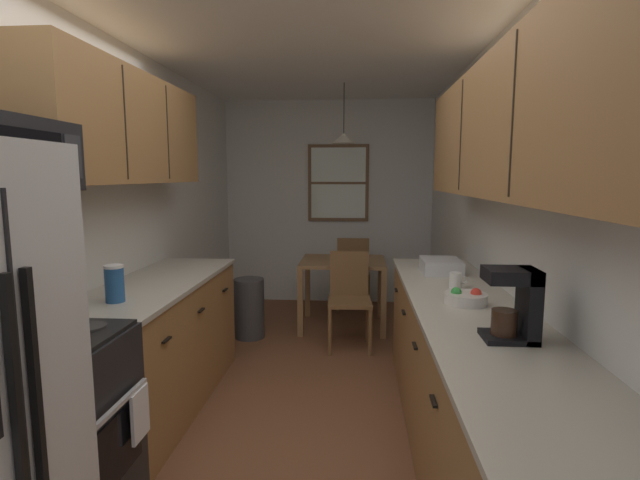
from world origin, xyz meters
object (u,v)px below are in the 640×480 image
at_px(storage_canister, 115,283).
at_px(table_serving_bowl, 342,257).
at_px(dish_rack, 441,266).
at_px(microwave_over_range, 0,155).
at_px(dining_table, 343,271).
at_px(fruit_bowl, 466,297).
at_px(dining_chair_near, 349,295).
at_px(stove_range, 49,433).
at_px(trash_bin, 249,308).
at_px(coffee_maker, 517,303).
at_px(dining_chair_far, 353,270).
at_px(mug_by_coffeemaker, 456,281).

xyz_separation_m(storage_canister, table_serving_bowl, (1.21, 2.47, -0.25)).
bearing_deg(dish_rack, microwave_over_range, -141.88).
relative_size(dining_table, fruit_bowl, 3.75).
distance_m(dining_table, fruit_bowl, 2.46).
relative_size(storage_canister, fruit_bowl, 0.90).
height_order(dining_chair_near, storage_canister, storage_canister).
bearing_deg(stove_range, table_serving_bowl, 68.94).
height_order(storage_canister, fruit_bowl, storage_canister).
distance_m(microwave_over_range, fruit_bowl, 2.35).
relative_size(trash_bin, storage_canister, 2.81).
bearing_deg(coffee_maker, dining_table, 106.12).
xyz_separation_m(dining_chair_far, coffee_maker, (0.74, -3.50, 0.57)).
distance_m(dining_chair_far, trash_bin, 1.45).
distance_m(dining_chair_near, storage_canister, 2.32).
height_order(dining_chair_far, fruit_bowl, fruit_bowl).
xyz_separation_m(fruit_bowl, table_serving_bowl, (-0.78, 2.35, -0.18)).
xyz_separation_m(trash_bin, storage_canister, (-0.30, -2.02, 0.71)).
xyz_separation_m(storage_canister, dish_rack, (1.99, 1.00, -0.06)).
distance_m(dining_chair_far, dish_rack, 2.18).
height_order(stove_range, coffee_maker, coffee_maker).
relative_size(dining_table, storage_canister, 4.17).
xyz_separation_m(dish_rack, table_serving_bowl, (-0.79, 1.47, -0.19)).
bearing_deg(fruit_bowl, dining_chair_near, 111.37).
bearing_deg(dish_rack, dining_chair_near, 129.00).
bearing_deg(coffee_maker, dish_rack, 92.71).
bearing_deg(dining_chair_far, coffee_maker, -78.01).
relative_size(stove_range, mug_by_coffeemaker, 9.69).
bearing_deg(trash_bin, dining_chair_near, -9.43).
distance_m(stove_range, fruit_bowl, 2.17).
relative_size(stove_range, coffee_maker, 3.46).
bearing_deg(dish_rack, trash_bin, 148.95).
height_order(stove_range, trash_bin, stove_range).
height_order(dining_chair_far, storage_canister, storage_canister).
bearing_deg(microwave_over_range, table_serving_bowl, 67.15).
relative_size(dining_table, dish_rack, 2.61).
bearing_deg(mug_by_coffeemaker, fruit_bowl, -92.59).
xyz_separation_m(storage_canister, fruit_bowl, (1.98, 0.11, -0.07)).
xyz_separation_m(fruit_bowl, dish_rack, (0.01, 0.88, 0.01)).
relative_size(stove_range, dish_rack, 3.24).
bearing_deg(table_serving_bowl, dining_chair_far, 78.34).
bearing_deg(mug_by_coffeemaker, dining_table, 111.58).
bearing_deg(coffee_maker, dining_chair_near, 108.12).
bearing_deg(storage_canister, dining_chair_near, 54.83).
height_order(dining_chair_near, dish_rack, dish_rack).
xyz_separation_m(microwave_over_range, coffee_maker, (2.17, 0.18, -0.63)).
bearing_deg(dining_chair_far, table_serving_bowl, -101.66).
relative_size(trash_bin, fruit_bowl, 2.53).
distance_m(dining_table, dining_chair_near, 0.60).
height_order(dining_table, dining_chair_far, dining_chair_far).
relative_size(stove_range, table_serving_bowl, 6.78).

